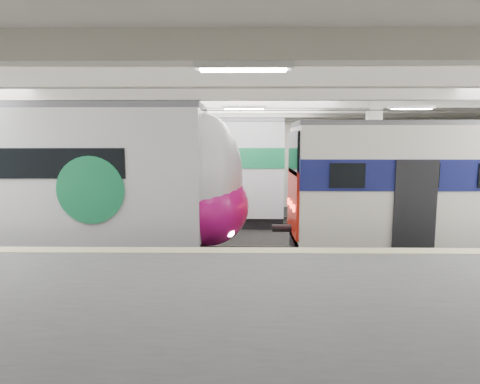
{
  "coord_description": "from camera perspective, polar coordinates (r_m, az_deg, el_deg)",
  "views": [
    {
      "loc": [
        0.03,
        -12.71,
        3.74
      ],
      "look_at": [
        -0.14,
        1.0,
        2.0
      ],
      "focal_mm": 30.0,
      "sensor_mm": 36.0,
      "label": 1
    }
  ],
  "objects": [
    {
      "name": "modern_emu",
      "position": [
        14.5,
        -27.57,
        1.07
      ],
      "size": [
        15.32,
        3.16,
        4.87
      ],
      "color": "silver",
      "rests_on": "ground"
    },
    {
      "name": "far_train",
      "position": [
        19.14,
        -16.82,
        3.01
      ],
      "size": [
        14.94,
        3.41,
        4.71
      ],
      "rotation": [
        0.0,
        0.0,
        -0.03
      ],
      "color": "silver",
      "rests_on": "ground"
    },
    {
      "name": "station_hall",
      "position": [
        10.98,
        0.58,
        4.65
      ],
      "size": [
        36.0,
        24.0,
        5.75
      ],
      "color": "black",
      "rests_on": "ground"
    }
  ]
}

